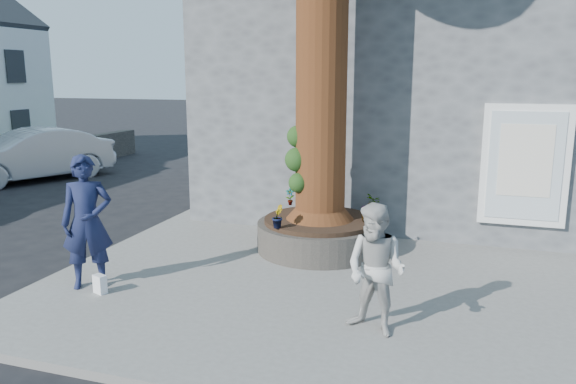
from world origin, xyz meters
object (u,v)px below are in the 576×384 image
(man, at_px, (87,222))
(car_silver, at_px, (31,155))
(planter, at_px, (320,234))
(woman, at_px, (376,270))

(man, bearing_deg, car_silver, 105.88)
(planter, bearing_deg, car_silver, 157.06)
(woman, xyz_separation_m, car_silver, (-12.13, 7.57, -0.13))
(woman, distance_m, car_silver, 14.30)
(woman, bearing_deg, car_silver, 168.44)
(woman, bearing_deg, planter, 136.79)
(planter, relative_size, woman, 1.39)
(man, xyz_separation_m, woman, (4.39, -0.22, -0.19))
(planter, bearing_deg, man, -134.91)
(woman, relative_size, car_silver, 0.33)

